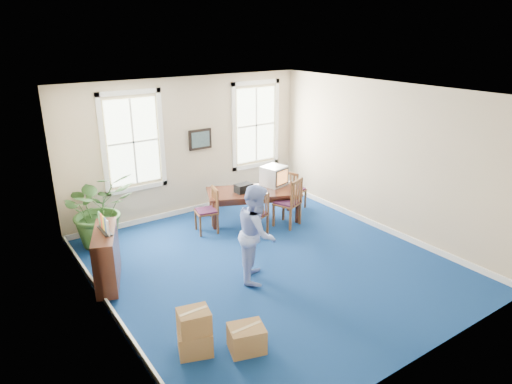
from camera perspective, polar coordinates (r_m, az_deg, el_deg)
floor at (r=8.73m, az=1.71°, el=-8.98°), size 6.50×6.50×0.00m
ceiling at (r=7.72m, az=1.96°, el=12.33°), size 6.50×6.50×0.00m
wall_back at (r=10.77m, az=-8.50°, el=5.59°), size 6.50×0.00×6.50m
wall_front at (r=5.99m, az=20.69°, el=-7.33°), size 6.50×0.00×6.50m
wall_left at (r=6.86m, az=-18.87°, el=-3.62°), size 0.00×6.50×6.50m
wall_right at (r=10.08m, az=15.75°, el=4.09°), size 0.00×6.50×6.50m
baseboard_back at (r=11.21m, az=-8.04°, el=-2.08°), size 6.00×0.04×0.12m
baseboard_left at (r=7.58m, az=-17.34°, el=-14.32°), size 0.04×6.50×0.12m
baseboard_right at (r=10.56m, az=14.88°, el=-4.00°), size 0.04×6.50×0.12m
window_left at (r=10.19m, az=-15.12°, el=6.06°), size 1.40×0.12×2.20m
window_right at (r=11.62m, az=-0.03°, el=8.37°), size 1.40×0.12×2.20m
wall_picture at (r=10.82m, az=-6.99°, el=6.55°), size 0.58×0.06×0.48m
conference_table at (r=10.53m, az=-0.33°, el=-1.63°), size 2.29×1.69×0.71m
crt_tv at (r=10.71m, az=2.25°, el=2.04°), size 0.63×0.66×0.46m
game_console at (r=10.90m, az=3.58°, el=1.22°), size 0.23×0.26×0.05m
equipment_bag at (r=10.29m, az=-1.57°, el=0.51°), size 0.40×0.27×0.19m
chair_near_left at (r=9.72m, az=-0.06°, el=-2.75°), size 0.54×0.54×0.95m
chair_near_right at (r=10.16m, az=3.91°, el=-1.27°), size 0.65×0.65×1.11m
chair_end_left at (r=9.89m, az=-6.25°, el=-2.33°), size 0.53×0.53×0.99m
chair_end_right at (r=11.18m, az=4.89°, el=0.33°), size 0.55×0.55×0.98m
man at (r=7.91m, az=0.10°, el=-5.11°), size 1.03×1.07×1.74m
credenza at (r=8.23m, az=-18.09°, el=-8.19°), size 0.76×1.25×0.95m
brochure_rack at (r=7.97m, az=-18.44°, el=-4.21°), size 0.29×0.67×0.29m
potted_plant at (r=9.71m, az=-19.05°, el=-2.00°), size 1.45×1.28×1.55m
cardboard_boxes at (r=6.61m, az=-6.65°, el=-15.98°), size 1.50×1.50×0.70m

